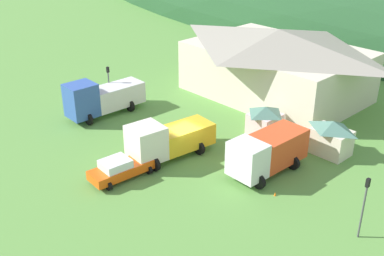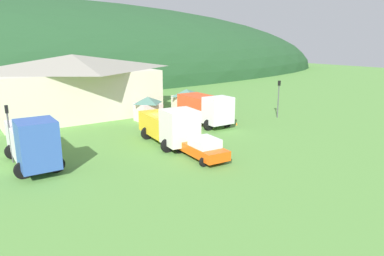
% 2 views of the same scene
% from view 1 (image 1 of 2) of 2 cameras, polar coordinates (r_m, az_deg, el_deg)
% --- Properties ---
extents(ground_plane, '(200.00, 200.00, 0.00)m').
position_cam_1_polar(ground_plane, '(38.92, -0.90, -3.19)').
color(ground_plane, '#5B9342').
extents(depot_building, '(18.38, 12.75, 6.99)m').
position_cam_1_polar(depot_building, '(50.30, 10.04, 7.76)').
color(depot_building, beige).
rests_on(depot_building, ground).
extents(play_shed_cream, '(3.24, 2.38, 2.90)m').
position_cam_1_polar(play_shed_cream, '(39.99, 16.24, -1.04)').
color(play_shed_cream, beige).
rests_on(play_shed_cream, ground).
extents(play_shed_pink, '(2.54, 2.67, 2.68)m').
position_cam_1_polar(play_shed_pink, '(42.01, 8.66, 0.91)').
color(play_shed_pink, beige).
rests_on(play_shed_pink, ground).
extents(box_truck_blue, '(3.25, 7.77, 3.66)m').
position_cam_1_polar(box_truck_blue, '(45.99, -10.79, 3.58)').
color(box_truck_blue, '#3356AD').
rests_on(box_truck_blue, ground).
extents(heavy_rig_striped, '(3.75, 7.41, 3.28)m').
position_cam_1_polar(heavy_rig_striped, '(37.73, -3.10, -1.35)').
color(heavy_rig_striped, silver).
rests_on(heavy_rig_striped, ground).
extents(heavy_rig_white, '(3.49, 6.69, 3.16)m').
position_cam_1_polar(heavy_rig_white, '(36.14, 8.87, -2.77)').
color(heavy_rig_white, white).
rests_on(heavy_rig_white, ground).
extents(service_pickup_orange, '(2.53, 5.24, 1.66)m').
position_cam_1_polar(service_pickup_orange, '(35.81, -8.41, -4.74)').
color(service_pickup_orange, '#F05611').
rests_on(service_pickup_orange, ground).
extents(traffic_light_west, '(0.20, 0.32, 4.18)m').
position_cam_1_polar(traffic_light_west, '(47.45, -9.87, 5.33)').
color(traffic_light_west, '#4C4C51').
rests_on(traffic_light_west, ground).
extents(traffic_light_east, '(0.20, 0.32, 4.19)m').
position_cam_1_polar(traffic_light_east, '(30.44, 19.83, -8.30)').
color(traffic_light_east, '#4C4C51').
rests_on(traffic_light_east, ground).
extents(traffic_cone_near_pickup, '(0.36, 0.36, 0.59)m').
position_cam_1_polar(traffic_cone_near_pickup, '(34.35, 9.85, -7.94)').
color(traffic_cone_near_pickup, orange).
rests_on(traffic_cone_near_pickup, ground).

